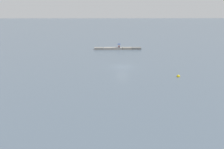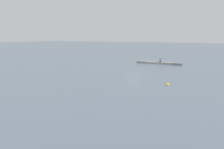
# 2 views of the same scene
# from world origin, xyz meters

# --- Properties ---
(ground_plane) EXTENTS (500.00, 500.00, 0.00)m
(ground_plane) POSITION_xyz_m (0.00, 0.00, 0.00)
(ground_plane) COLOR slate
(seawall_pier) EXTENTS (14.66, 1.86, 0.61)m
(seawall_pier) POSITION_xyz_m (-0.00, -21.94, 0.31)
(seawall_pier) COLOR slate
(seawall_pier) RESTS_ON ground_plane
(person_seated_maroon_left) EXTENTS (0.44, 0.64, 0.73)m
(person_seated_maroon_left) POSITION_xyz_m (-0.43, -21.80, 0.86)
(person_seated_maroon_left) COLOR #1E2333
(person_seated_maroon_left) RESTS_ON seawall_pier
(umbrella_open_navy) EXTENTS (1.23, 1.23, 1.27)m
(umbrella_open_navy) POSITION_xyz_m (-0.42, -21.88, 1.72)
(umbrella_open_navy) COLOR black
(umbrella_open_navy) RESTS_ON seawall_pier
(mooring_buoy_far) EXTENTS (0.61, 0.61, 0.61)m
(mooring_buoy_far) POSITION_xyz_m (-10.01, 7.67, 0.11)
(mooring_buoy_far) COLOR yellow
(mooring_buoy_far) RESTS_ON ground_plane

